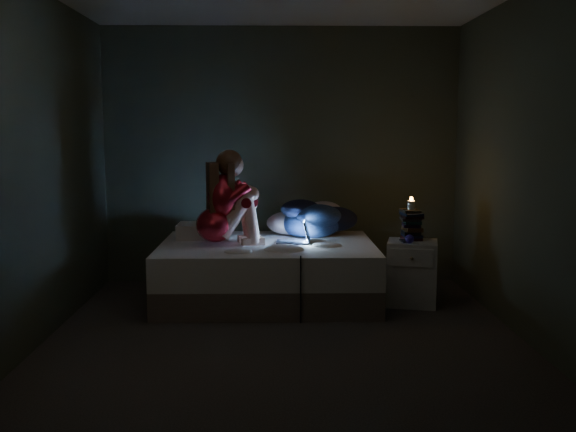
{
  "coord_description": "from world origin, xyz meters",
  "views": [
    {
      "loc": [
        -0.07,
        -4.96,
        1.58
      ],
      "look_at": [
        0.05,
        1.0,
        0.8
      ],
      "focal_mm": 41.78,
      "sensor_mm": 36.0,
      "label": 1
    }
  ],
  "objects_px": {
    "woman": "(215,197)",
    "nightstand": "(412,273)",
    "laptop": "(293,231)",
    "phone": "(406,241)",
    "bed": "(267,272)",
    "candle": "(411,202)"
  },
  "relations": [
    {
      "from": "bed",
      "to": "phone",
      "type": "height_order",
      "value": "phone"
    },
    {
      "from": "woman",
      "to": "phone",
      "type": "height_order",
      "value": "woman"
    },
    {
      "from": "laptop",
      "to": "phone",
      "type": "height_order",
      "value": "laptop"
    },
    {
      "from": "laptop",
      "to": "nightstand",
      "type": "xyz_separation_m",
      "value": [
        1.07,
        -0.18,
        -0.35
      ]
    },
    {
      "from": "bed",
      "to": "nightstand",
      "type": "xyz_separation_m",
      "value": [
        1.3,
        -0.18,
        0.02
      ]
    },
    {
      "from": "bed",
      "to": "nightstand",
      "type": "relative_size",
      "value": 3.36
    },
    {
      "from": "nightstand",
      "to": "phone",
      "type": "height_order",
      "value": "phone"
    },
    {
      "from": "woman",
      "to": "phone",
      "type": "bearing_deg",
      "value": -19.0
    },
    {
      "from": "woman",
      "to": "laptop",
      "type": "xyz_separation_m",
      "value": [
        0.7,
        0.09,
        -0.32
      ]
    },
    {
      "from": "candle",
      "to": "laptop",
      "type": "bearing_deg",
      "value": 174.45
    },
    {
      "from": "woman",
      "to": "nightstand",
      "type": "relative_size",
      "value": 1.49
    },
    {
      "from": "nightstand",
      "to": "phone",
      "type": "relative_size",
      "value": 4.14
    },
    {
      "from": "woman",
      "to": "candle",
      "type": "xyz_separation_m",
      "value": [
        1.77,
        -0.01,
        -0.04
      ]
    },
    {
      "from": "woman",
      "to": "laptop",
      "type": "height_order",
      "value": "woman"
    },
    {
      "from": "bed",
      "to": "laptop",
      "type": "distance_m",
      "value": 0.44
    },
    {
      "from": "candle",
      "to": "nightstand",
      "type": "bearing_deg",
      "value": -86.18
    },
    {
      "from": "nightstand",
      "to": "bed",
      "type": "bearing_deg",
      "value": -174.58
    },
    {
      "from": "laptop",
      "to": "candle",
      "type": "relative_size",
      "value": 3.82
    },
    {
      "from": "bed",
      "to": "phone",
      "type": "xyz_separation_m",
      "value": [
        1.23,
        -0.22,
        0.32
      ]
    },
    {
      "from": "phone",
      "to": "bed",
      "type": "bearing_deg",
      "value": 154.05
    },
    {
      "from": "laptop",
      "to": "candle",
      "type": "height_order",
      "value": "candle"
    },
    {
      "from": "bed",
      "to": "laptop",
      "type": "relative_size",
      "value": 6.38
    }
  ]
}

